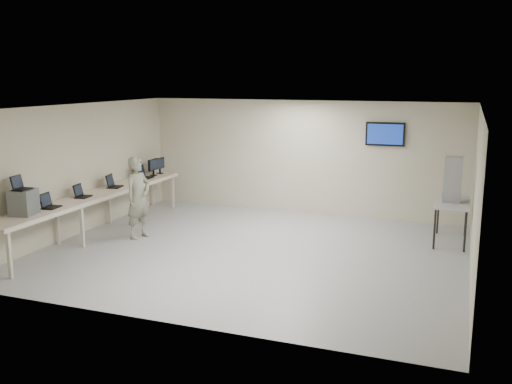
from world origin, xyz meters
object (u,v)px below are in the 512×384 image
(workbench, at_px, (96,197))
(side_table, at_px, (452,205))
(equipment_box, at_px, (24,202))
(soldier, at_px, (138,198))

(workbench, xyz_separation_m, side_table, (7.19, 2.02, -0.04))
(workbench, relative_size, side_table, 4.18)
(workbench, bearing_deg, equipment_box, -91.75)
(equipment_box, xyz_separation_m, side_table, (7.25, 4.07, -0.34))
(soldier, xyz_separation_m, side_table, (6.20, 1.93, -0.08))
(workbench, height_order, soldier, soldier)
(equipment_box, height_order, soldier, soldier)
(side_table, bearing_deg, workbench, -164.32)
(workbench, height_order, side_table, workbench)
(side_table, bearing_deg, equipment_box, -150.68)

